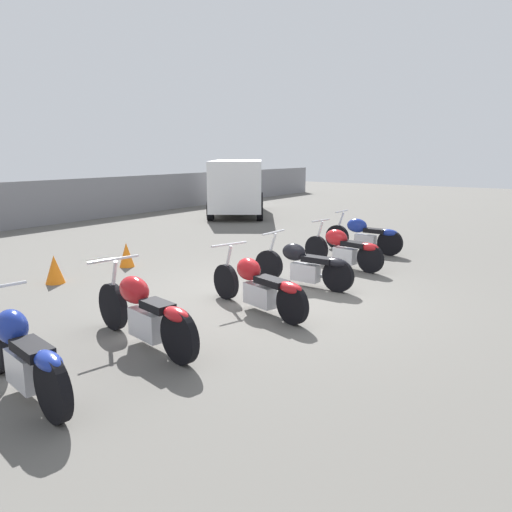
{
  "coord_description": "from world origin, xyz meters",
  "views": [
    {
      "loc": [
        -6.75,
        -4.48,
        2.36
      ],
      "look_at": [
        0.0,
        0.24,
        0.65
      ],
      "focal_mm": 35.0,
      "sensor_mm": 36.0,
      "label": 1
    }
  ],
  "objects_px": {
    "motorcycle_slot_0": "(22,354)",
    "motorcycle_slot_4": "(344,248)",
    "motorcycle_slot_5": "(364,235)",
    "motorcycle_slot_3": "(304,265)",
    "traffic_cone_far": "(127,255)",
    "motorcycle_slot_1": "(144,311)",
    "motorcycle_slot_2": "(258,285)",
    "parked_van": "(237,184)",
    "traffic_cone_near": "(55,269)"
  },
  "relations": [
    {
      "from": "motorcycle_slot_0",
      "to": "parked_van",
      "type": "distance_m",
      "value": 14.93
    },
    {
      "from": "motorcycle_slot_1",
      "to": "motorcycle_slot_2",
      "type": "xyz_separation_m",
      "value": [
        1.94,
        -0.38,
        -0.04
      ]
    },
    {
      "from": "motorcycle_slot_0",
      "to": "motorcycle_slot_1",
      "type": "xyz_separation_m",
      "value": [
        1.59,
        0.01,
        0.01
      ]
    },
    {
      "from": "motorcycle_slot_3",
      "to": "motorcycle_slot_5",
      "type": "height_order",
      "value": "motorcycle_slot_5"
    },
    {
      "from": "motorcycle_slot_0",
      "to": "traffic_cone_far",
      "type": "distance_m",
      "value": 5.7
    },
    {
      "from": "motorcycle_slot_1",
      "to": "parked_van",
      "type": "bearing_deg",
      "value": 43.9
    },
    {
      "from": "motorcycle_slot_4",
      "to": "motorcycle_slot_5",
      "type": "bearing_deg",
      "value": 20.91
    },
    {
      "from": "motorcycle_slot_2",
      "to": "motorcycle_slot_5",
      "type": "height_order",
      "value": "motorcycle_slot_5"
    },
    {
      "from": "motorcycle_slot_0",
      "to": "motorcycle_slot_3",
      "type": "relative_size",
      "value": 1.03
    },
    {
      "from": "motorcycle_slot_1",
      "to": "traffic_cone_far",
      "type": "relative_size",
      "value": 4.24
    },
    {
      "from": "traffic_cone_near",
      "to": "motorcycle_slot_0",
      "type": "bearing_deg",
      "value": -126.99
    },
    {
      "from": "motorcycle_slot_2",
      "to": "motorcycle_slot_1",
      "type": "bearing_deg",
      "value": -174.62
    },
    {
      "from": "motorcycle_slot_4",
      "to": "traffic_cone_near",
      "type": "height_order",
      "value": "motorcycle_slot_4"
    },
    {
      "from": "motorcycle_slot_0",
      "to": "motorcycle_slot_2",
      "type": "distance_m",
      "value": 3.55
    },
    {
      "from": "motorcycle_slot_1",
      "to": "parked_van",
      "type": "height_order",
      "value": "parked_van"
    },
    {
      "from": "motorcycle_slot_3",
      "to": "motorcycle_slot_4",
      "type": "bearing_deg",
      "value": 2.69
    },
    {
      "from": "traffic_cone_near",
      "to": "motorcycle_slot_4",
      "type": "bearing_deg",
      "value": -41.95
    },
    {
      "from": "motorcycle_slot_5",
      "to": "parked_van",
      "type": "bearing_deg",
      "value": 60.29
    },
    {
      "from": "motorcycle_slot_4",
      "to": "traffic_cone_far",
      "type": "height_order",
      "value": "motorcycle_slot_4"
    },
    {
      "from": "motorcycle_slot_0",
      "to": "traffic_cone_near",
      "type": "distance_m",
      "value": 4.56
    },
    {
      "from": "motorcycle_slot_1",
      "to": "motorcycle_slot_4",
      "type": "bearing_deg",
      "value": 10.03
    },
    {
      "from": "motorcycle_slot_0",
      "to": "motorcycle_slot_1",
      "type": "height_order",
      "value": "motorcycle_slot_1"
    },
    {
      "from": "motorcycle_slot_0",
      "to": "motorcycle_slot_4",
      "type": "relative_size",
      "value": 1.06
    },
    {
      "from": "motorcycle_slot_3",
      "to": "traffic_cone_far",
      "type": "relative_size",
      "value": 3.91
    },
    {
      "from": "motorcycle_slot_2",
      "to": "traffic_cone_near",
      "type": "bearing_deg",
      "value": 117.52
    },
    {
      "from": "motorcycle_slot_3",
      "to": "traffic_cone_near",
      "type": "height_order",
      "value": "motorcycle_slot_3"
    },
    {
      "from": "traffic_cone_far",
      "to": "traffic_cone_near",
      "type": "bearing_deg",
      "value": 179.15
    },
    {
      "from": "parked_van",
      "to": "motorcycle_slot_5",
      "type": "bearing_deg",
      "value": -65.87
    },
    {
      "from": "motorcycle_slot_5",
      "to": "parked_van",
      "type": "distance_m",
      "value": 8.32
    },
    {
      "from": "motorcycle_slot_3",
      "to": "motorcycle_slot_2",
      "type": "bearing_deg",
      "value": -174.39
    },
    {
      "from": "motorcycle_slot_2",
      "to": "motorcycle_slot_3",
      "type": "distance_m",
      "value": 1.67
    },
    {
      "from": "motorcycle_slot_5",
      "to": "parked_van",
      "type": "height_order",
      "value": "parked_van"
    },
    {
      "from": "motorcycle_slot_0",
      "to": "motorcycle_slot_4",
      "type": "xyz_separation_m",
      "value": [
        6.96,
        -0.16,
        -0.01
      ]
    },
    {
      "from": "motorcycle_slot_5",
      "to": "traffic_cone_near",
      "type": "distance_m",
      "value": 6.94
    },
    {
      "from": "motorcycle_slot_2",
      "to": "motorcycle_slot_4",
      "type": "bearing_deg",
      "value": 19.85
    },
    {
      "from": "motorcycle_slot_0",
      "to": "motorcycle_slot_3",
      "type": "bearing_deg",
      "value": 7.75
    },
    {
      "from": "motorcycle_slot_1",
      "to": "motorcycle_slot_5",
      "type": "xyz_separation_m",
      "value": [
        7.13,
        0.13,
        -0.02
      ]
    },
    {
      "from": "motorcycle_slot_0",
      "to": "motorcycle_slot_4",
      "type": "bearing_deg",
      "value": 8.9
    },
    {
      "from": "motorcycle_slot_2",
      "to": "motorcycle_slot_5",
      "type": "relative_size",
      "value": 1.07
    },
    {
      "from": "parked_van",
      "to": "motorcycle_slot_4",
      "type": "bearing_deg",
      "value": -73.99
    },
    {
      "from": "motorcycle_slot_1",
      "to": "traffic_cone_near",
      "type": "xyz_separation_m",
      "value": [
        1.15,
        3.63,
        -0.18
      ]
    },
    {
      "from": "motorcycle_slot_3",
      "to": "traffic_cone_far",
      "type": "distance_m",
      "value": 3.92
    },
    {
      "from": "motorcycle_slot_3",
      "to": "motorcycle_slot_4",
      "type": "xyz_separation_m",
      "value": [
        1.77,
        0.06,
        0.02
      ]
    },
    {
      "from": "motorcycle_slot_1",
      "to": "motorcycle_slot_2",
      "type": "relative_size",
      "value": 1.03
    },
    {
      "from": "motorcycle_slot_5",
      "to": "traffic_cone_near",
      "type": "xyz_separation_m",
      "value": [
        -5.98,
        3.5,
        -0.16
      ]
    },
    {
      "from": "motorcycle_slot_2",
      "to": "motorcycle_slot_4",
      "type": "height_order",
      "value": "motorcycle_slot_4"
    },
    {
      "from": "traffic_cone_far",
      "to": "parked_van",
      "type": "bearing_deg",
      "value": 22.56
    },
    {
      "from": "motorcycle_slot_4",
      "to": "traffic_cone_near",
      "type": "xyz_separation_m",
      "value": [
        -4.22,
        3.79,
        -0.15
      ]
    },
    {
      "from": "motorcycle_slot_1",
      "to": "motorcycle_slot_3",
      "type": "relative_size",
      "value": 1.08
    },
    {
      "from": "motorcycle_slot_5",
      "to": "parked_van",
      "type": "xyz_separation_m",
      "value": [
        4.33,
        7.07,
        0.73
      ]
    }
  ]
}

